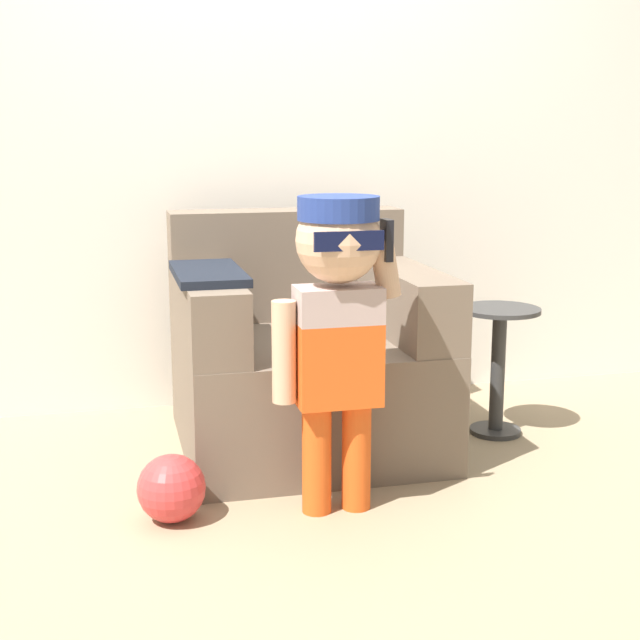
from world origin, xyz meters
The scene contains 6 objects.
ground_plane centered at (0.00, 0.00, 0.00)m, with size 10.00×10.00×0.00m, color #998466.
wall_back centered at (0.00, 0.78, 1.30)m, with size 10.00×0.05×2.60m.
armchair centered at (0.03, 0.14, 0.34)m, with size 0.99×0.95×0.90m.
person_child centered at (-0.01, -0.52, 0.68)m, with size 0.42×0.31×1.03m.
side_table centered at (0.83, 0.06, 0.32)m, with size 0.32×0.32×0.53m.
toy_ball centered at (-0.54, -0.47, 0.11)m, with size 0.22×0.22×0.22m.
Camera 1 is at (-0.71, -3.17, 1.22)m, focal length 50.00 mm.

